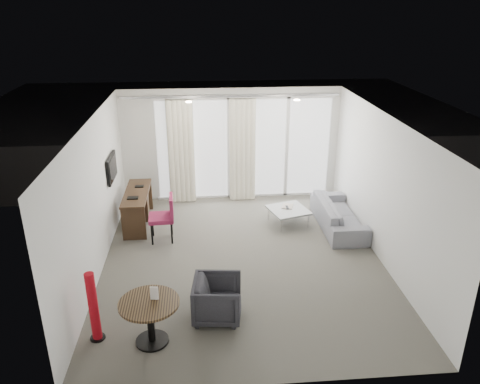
{
  "coord_description": "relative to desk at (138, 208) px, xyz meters",
  "views": [
    {
      "loc": [
        -0.69,
        -7.38,
        4.42
      ],
      "look_at": [
        0.0,
        0.6,
        1.1
      ],
      "focal_mm": 35.0,
      "sensor_mm": 36.0,
      "label": 1
    }
  ],
  "objects": [
    {
      "name": "downlight_b",
      "position": [
        3.26,
        -0.09,
        2.23
      ],
      "size": [
        0.12,
        0.12,
        0.02
      ],
      "primitive_type": "cylinder",
      "color": "#FFE0B2",
      "rests_on": "ceiling"
    },
    {
      "name": "wall_left",
      "position": [
        -0.44,
        -1.69,
        0.94
      ],
      "size": [
        0.0,
        6.0,
        2.6
      ],
      "primitive_type": "cube",
      "color": "silver",
      "rests_on": "ground"
    },
    {
      "name": "curtain_left",
      "position": [
        0.91,
        1.13,
        0.84
      ],
      "size": [
        0.6,
        0.2,
        2.38
      ],
      "primitive_type": null,
      "color": "white",
      "rests_on": "ground"
    },
    {
      "name": "menu_card",
      "position": [
        0.67,
        -3.71,
        0.36
      ],
      "size": [
        0.11,
        0.03,
        0.2
      ],
      "primitive_type": null,
      "rotation": [
        0.0,
        0.0,
        -0.14
      ],
      "color": "white",
      "rests_on": "round_table"
    },
    {
      "name": "ceiling",
      "position": [
        2.06,
        -1.69,
        2.24
      ],
      "size": [
        5.0,
        6.0,
        0.0
      ],
      "primitive_type": "cube",
      "color": "white",
      "rests_on": "ground"
    },
    {
      "name": "wall_front",
      "position": [
        2.06,
        -4.69,
        0.94
      ],
      "size": [
        5.0,
        0.0,
        2.6
      ],
      "primitive_type": "cube",
      "color": "silver",
      "rests_on": "ground"
    },
    {
      "name": "desk_chair",
      "position": [
        0.54,
        -0.76,
        0.1
      ],
      "size": [
        0.53,
        0.5,
        0.92
      ],
      "primitive_type": null,
      "rotation": [
        0.0,
        0.0,
        0.05
      ],
      "color": "maroon",
      "rests_on": "floor"
    },
    {
      "name": "downlight_a",
      "position": [
        1.16,
        -0.09,
        2.23
      ],
      "size": [
        0.12,
        0.12,
        0.02
      ],
      "primitive_type": "cylinder",
      "color": "#FFE0B2",
      "rests_on": "ceiling"
    },
    {
      "name": "curtain_track",
      "position": [
        2.06,
        1.13,
        2.09
      ],
      "size": [
        4.8,
        0.04,
        0.04
      ],
      "primitive_type": null,
      "color": "#B2B2B7",
      "rests_on": "ceiling"
    },
    {
      "name": "round_table",
      "position": [
        0.6,
        -3.76,
        -0.03
      ],
      "size": [
        1.01,
        1.01,
        0.66
      ],
      "primitive_type": null,
      "rotation": [
        0.0,
        0.0,
        -0.26
      ],
      "color": "#3C2B18",
      "rests_on": "floor"
    },
    {
      "name": "sofa",
      "position": [
        4.16,
        -0.5,
        -0.08
      ],
      "size": [
        0.76,
        1.93,
        0.56
      ],
      "primitive_type": "imported",
      "rotation": [
        0.0,
        0.0,
        1.57
      ],
      "color": "slate",
      "rests_on": "floor"
    },
    {
      "name": "magazine",
      "position": [
        3.16,
        -0.14,
        -0.0
      ],
      "size": [
        0.3,
        0.33,
        0.02
      ],
      "primitive_type": null,
      "rotation": [
        0.0,
        0.0,
        -0.32
      ],
      "color": "gray",
      "rests_on": "coffee_table"
    },
    {
      "name": "rattan_table",
      "position": [
        3.52,
        2.67,
        -0.08
      ],
      "size": [
        0.72,
        0.72,
        0.56
      ],
      "primitive_type": null,
      "rotation": [
        0.0,
        0.0,
        0.36
      ],
      "color": "brown",
      "rests_on": "terrace_slab"
    },
    {
      "name": "coffee_table",
      "position": [
        3.15,
        -0.28,
        -0.19
      ],
      "size": [
        0.94,
        0.94,
        0.34
      ],
      "primitive_type": null,
      "rotation": [
        0.0,
        0.0,
        0.29
      ],
      "color": "gray",
      "rests_on": "floor"
    },
    {
      "name": "red_lamp",
      "position": [
        -0.17,
        -3.63,
        0.17
      ],
      "size": [
        0.28,
        0.28,
        1.06
      ],
      "primitive_type": "cylinder",
      "rotation": [
        0.0,
        0.0,
        -0.41
      ],
      "color": "#AA0C17",
      "rests_on": "floor"
    },
    {
      "name": "wall_right",
      "position": [
        4.56,
        -1.69,
        0.94
      ],
      "size": [
        0.0,
        6.0,
        2.6
      ],
      "primitive_type": "cube",
      "color": "silver",
      "rests_on": "ground"
    },
    {
      "name": "floor",
      "position": [
        2.06,
        -1.69,
        -0.36
      ],
      "size": [
        5.0,
        6.0,
        0.0
      ],
      "primitive_type": "cube",
      "color": "#56534A",
      "rests_on": "ground"
    },
    {
      "name": "desk",
      "position": [
        0.0,
        0.0,
        0.0
      ],
      "size": [
        0.48,
        1.54,
        0.72
      ],
      "primitive_type": null,
      "color": "#342214",
      "rests_on": "floor"
    },
    {
      "name": "terrace_slab",
      "position": [
        2.36,
        2.81,
        -0.42
      ],
      "size": [
        5.6,
        3.0,
        0.12
      ],
      "primitive_type": "cube",
      "color": "#4D4D50",
      "rests_on": "ground"
    },
    {
      "name": "window_panel",
      "position": [
        2.36,
        1.3,
        0.84
      ],
      "size": [
        4.0,
        0.02,
        2.38
      ],
      "primitive_type": null,
      "color": "white",
      "rests_on": "ground"
    },
    {
      "name": "balustrade",
      "position": [
        2.36,
        4.26,
        0.14
      ],
      "size": [
        5.5,
        0.06,
        1.05
      ],
      "primitive_type": null,
      "color": "#B2B2B7",
      "rests_on": "terrace_slab"
    },
    {
      "name": "rattan_chair_a",
      "position": [
        3.21,
        3.14,
        0.06
      ],
      "size": [
        0.6,
        0.6,
        0.85
      ],
      "primitive_type": null,
      "rotation": [
        0.0,
        0.0,
        -0.04
      ],
      "color": "brown",
      "rests_on": "terrace_slab"
    },
    {
      "name": "rattan_chair_b",
      "position": [
        4.41,
        2.48,
        0.09
      ],
      "size": [
        0.66,
        0.66,
        0.9
      ],
      "primitive_type": null,
      "rotation": [
        0.0,
        0.0,
        0.07
      ],
      "color": "brown",
      "rests_on": "terrace_slab"
    },
    {
      "name": "curtain_right",
      "position": [
        2.31,
        1.13,
        0.84
      ],
      "size": [
        0.6,
        0.2,
        2.38
      ],
      "primitive_type": null,
      "color": "white",
      "rests_on": "ground"
    },
    {
      "name": "window_frame",
      "position": [
        2.36,
        1.28,
        0.84
      ],
      "size": [
        4.1,
        0.06,
        2.44
      ],
      "primitive_type": null,
      "color": "white",
      "rests_on": "ground"
    },
    {
      "name": "tv",
      "position": [
        -0.4,
        -0.24,
        0.99
      ],
      "size": [
        0.05,
        0.8,
        0.5
      ],
      "primitive_type": null,
      "color": "black",
      "rests_on": "wall_left"
    },
    {
      "name": "remote",
      "position": [
        3.13,
        -0.21,
        -0.0
      ],
      "size": [
        0.05,
        0.15,
        0.02
      ],
      "primitive_type": null,
      "rotation": [
        0.0,
        0.0,
        0.01
      ],
      "color": "black",
      "rests_on": "coffee_table"
    },
    {
      "name": "tub_armchair",
      "position": [
        1.53,
        -3.3,
        -0.04
      ],
      "size": [
        0.78,
        0.76,
        0.64
      ],
      "primitive_type": "imported",
      "rotation": [
        0.0,
        0.0,
        1.46
      ],
      "color": "#27272C",
      "rests_on": "floor"
    }
  ]
}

